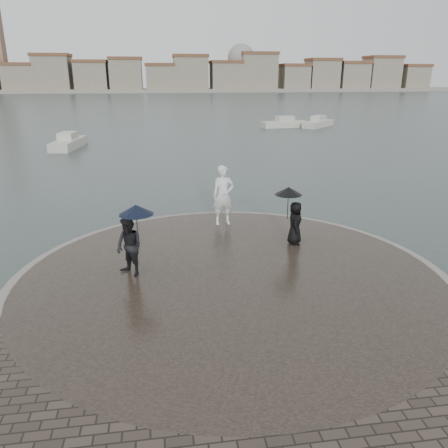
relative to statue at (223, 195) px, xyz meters
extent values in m
plane|color=#2B3835|center=(-0.45, -8.00, -1.49)|extent=(400.00, 400.00, 0.00)
cylinder|color=gray|center=(-0.45, -4.50, -1.33)|extent=(12.50, 12.50, 0.32)
cylinder|color=#2D261E|center=(-0.45, -4.50, -1.31)|extent=(11.90, 11.90, 0.36)
imported|color=white|center=(0.00, 0.00, 0.00)|extent=(0.86, 0.60, 2.25)
imported|color=black|center=(-3.27, -4.08, -0.28)|extent=(1.04, 1.04, 1.70)
cylinder|color=black|center=(-3.02, -3.98, 0.22)|extent=(0.02, 0.02, 0.90)
cone|color=black|center=(-3.02, -3.98, 0.77)|extent=(0.99, 0.99, 0.28)
imported|color=black|center=(2.07, -2.40, -0.40)|extent=(0.64, 0.81, 1.46)
cylinder|color=black|center=(1.82, -2.30, 0.17)|extent=(0.02, 0.02, 0.90)
cone|color=black|center=(1.82, -2.30, 0.69)|extent=(0.93, 0.93, 0.26)
cube|color=gray|center=(-0.45, 155.00, -0.89)|extent=(260.00, 20.00, 1.20)
cube|color=gray|center=(-48.45, 152.00, 3.01)|extent=(10.00, 10.00, 9.00)
cube|color=brown|center=(-48.45, 152.00, 8.01)|extent=(10.60, 10.60, 1.00)
cube|color=gray|center=(-37.45, 152.00, 4.51)|extent=(12.00, 10.00, 12.00)
cube|color=brown|center=(-37.45, 152.00, 11.01)|extent=(12.60, 10.60, 1.00)
cube|color=gray|center=(-24.45, 152.00, 3.51)|extent=(11.00, 10.00, 10.00)
cube|color=brown|center=(-24.45, 152.00, 9.01)|extent=(11.60, 10.60, 1.00)
cube|color=gray|center=(-12.45, 152.00, 4.01)|extent=(11.00, 10.00, 11.00)
cube|color=brown|center=(-12.45, 152.00, 10.01)|extent=(11.60, 10.60, 1.00)
cube|color=gray|center=(-0.45, 152.00, 3.01)|extent=(10.00, 10.00, 9.00)
cube|color=brown|center=(-0.45, 152.00, 8.01)|extent=(10.60, 10.60, 1.00)
cube|color=gray|center=(10.55, 152.00, 4.51)|extent=(12.00, 10.00, 12.00)
cube|color=brown|center=(10.55, 152.00, 11.01)|extent=(12.60, 10.60, 1.00)
cube|color=gray|center=(23.55, 152.00, 3.51)|extent=(11.00, 10.00, 10.00)
cube|color=brown|center=(23.55, 152.00, 9.01)|extent=(11.60, 10.60, 1.00)
cube|color=gray|center=(35.55, 152.00, 5.01)|extent=(13.00, 10.00, 13.00)
cube|color=brown|center=(35.55, 152.00, 12.01)|extent=(13.60, 10.60, 1.00)
cube|color=gray|center=(49.55, 152.00, 3.01)|extent=(10.00, 10.00, 9.00)
cube|color=brown|center=(49.55, 152.00, 8.01)|extent=(10.60, 10.60, 1.00)
cube|color=gray|center=(60.55, 152.00, 4.01)|extent=(11.00, 10.00, 11.00)
cube|color=brown|center=(60.55, 152.00, 10.01)|extent=(11.60, 10.60, 1.00)
cube|color=gray|center=(72.55, 152.00, 3.51)|extent=(11.00, 10.00, 10.00)
cube|color=brown|center=(72.55, 152.00, 9.01)|extent=(11.60, 10.60, 1.00)
cube|color=gray|center=(84.55, 152.00, 4.51)|extent=(12.00, 10.00, 12.00)
cube|color=brown|center=(84.55, 152.00, 11.01)|extent=(12.60, 10.60, 1.00)
cube|color=gray|center=(97.55, 152.00, 3.01)|extent=(10.00, 10.00, 9.00)
cube|color=brown|center=(97.55, 152.00, 8.01)|extent=(10.60, 10.60, 1.00)
sphere|color=gray|center=(29.55, 154.00, 10.51)|extent=(10.00, 10.00, 10.00)
cube|color=beige|center=(-9.77, 22.60, -1.24)|extent=(2.32, 5.67, 0.90)
cube|color=beige|center=(-9.77, 22.60, -0.64)|extent=(1.46, 2.14, 0.90)
cube|color=beige|center=(12.45, 34.79, -1.24)|extent=(5.69, 2.46, 0.90)
cube|color=beige|center=(12.45, 34.79, -0.64)|extent=(2.17, 1.51, 0.90)
cube|color=beige|center=(16.55, 34.80, -1.24)|extent=(4.98, 5.06, 0.90)
cube|color=beige|center=(16.55, 34.80, -0.64)|extent=(2.25, 2.27, 0.90)
camera|label=1|loc=(-2.33, -15.72, 4.27)|focal=35.00mm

